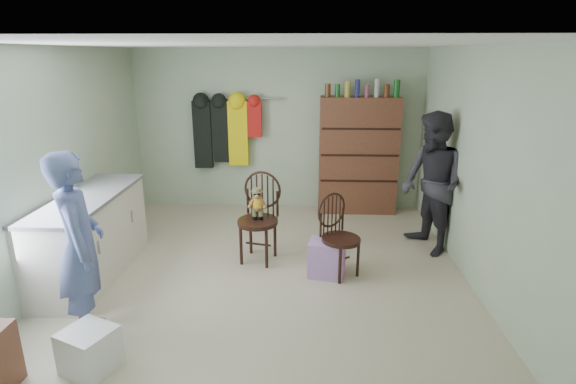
{
  "coord_description": "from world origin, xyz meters",
  "views": [
    {
      "loc": [
        0.45,
        -4.54,
        2.42
      ],
      "look_at": [
        0.25,
        0.2,
        0.95
      ],
      "focal_mm": 28.0,
      "sensor_mm": 36.0,
      "label": 1
    }
  ],
  "objects_px": {
    "chair_far": "(338,232)",
    "dresser": "(358,155)",
    "counter": "(90,236)",
    "chair_front": "(259,212)"
  },
  "relations": [
    {
      "from": "chair_far",
      "to": "dresser",
      "type": "height_order",
      "value": "dresser"
    },
    {
      "from": "counter",
      "to": "dresser",
      "type": "xyz_separation_m",
      "value": [
        3.2,
        2.3,
        0.44
      ]
    },
    {
      "from": "chair_front",
      "to": "dresser",
      "type": "xyz_separation_m",
      "value": [
        1.36,
        1.81,
        0.31
      ]
    },
    {
      "from": "counter",
      "to": "chair_front",
      "type": "relative_size",
      "value": 1.73
    },
    {
      "from": "counter",
      "to": "dresser",
      "type": "distance_m",
      "value": 3.96
    },
    {
      "from": "chair_front",
      "to": "dresser",
      "type": "distance_m",
      "value": 2.28
    },
    {
      "from": "counter",
      "to": "chair_far",
      "type": "distance_m",
      "value": 2.76
    },
    {
      "from": "counter",
      "to": "chair_front",
      "type": "distance_m",
      "value": 1.91
    },
    {
      "from": "counter",
      "to": "chair_far",
      "type": "relative_size",
      "value": 1.98
    },
    {
      "from": "chair_front",
      "to": "chair_far",
      "type": "bearing_deg",
      "value": -7.71
    }
  ]
}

